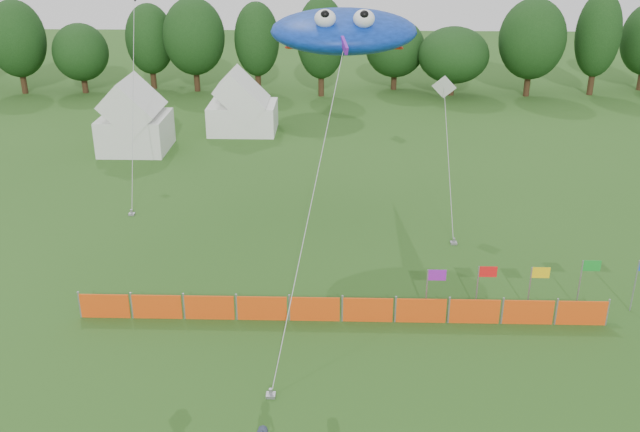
{
  "coord_description": "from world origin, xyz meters",
  "views": [
    {
      "loc": [
        0.61,
        -15.27,
        14.31
      ],
      "look_at": [
        0.0,
        6.0,
        5.2
      ],
      "focal_mm": 40.0,
      "sensor_mm": 36.0,
      "label": 1
    }
  ],
  "objects_px": {
    "tent_left": "(135,122)",
    "stingray_kite": "(345,30)",
    "tent_right": "(243,108)",
    "barrier_fence": "(341,310)"
  },
  "relations": [
    {
      "from": "barrier_fence",
      "to": "stingray_kite",
      "type": "bearing_deg",
      "value": 89.61
    },
    {
      "from": "stingray_kite",
      "to": "tent_left",
      "type": "bearing_deg",
      "value": 141.36
    },
    {
      "from": "stingray_kite",
      "to": "tent_right",
      "type": "bearing_deg",
      "value": 114.88
    },
    {
      "from": "tent_right",
      "to": "stingray_kite",
      "type": "height_order",
      "value": "stingray_kite"
    },
    {
      "from": "tent_left",
      "to": "barrier_fence",
      "type": "height_order",
      "value": "tent_left"
    },
    {
      "from": "tent_left",
      "to": "stingray_kite",
      "type": "distance_m",
      "value": 18.69
    },
    {
      "from": "tent_left",
      "to": "barrier_fence",
      "type": "distance_m",
      "value": 24.74
    },
    {
      "from": "tent_left",
      "to": "tent_right",
      "type": "xyz_separation_m",
      "value": [
        6.4,
        4.36,
        -0.21
      ]
    },
    {
      "from": "tent_left",
      "to": "stingray_kite",
      "type": "xyz_separation_m",
      "value": [
        13.39,
        -10.71,
        7.44
      ]
    },
    {
      "from": "tent_right",
      "to": "stingray_kite",
      "type": "xyz_separation_m",
      "value": [
        6.99,
        -15.07,
        7.65
      ]
    }
  ]
}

